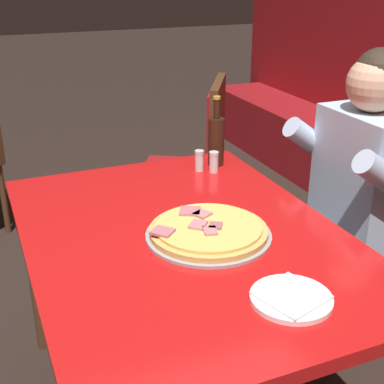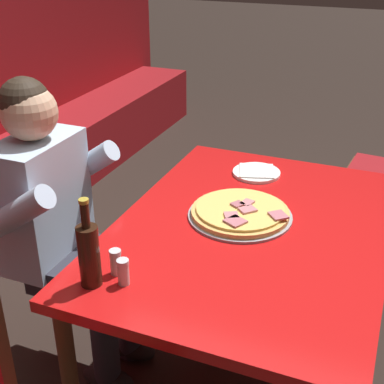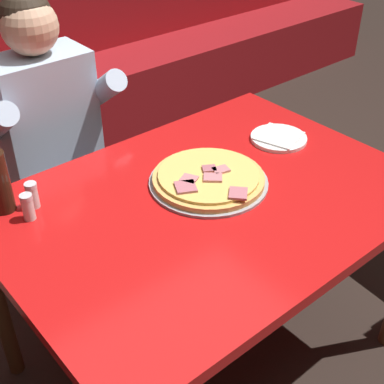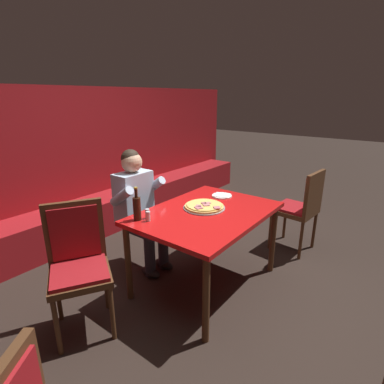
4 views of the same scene
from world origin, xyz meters
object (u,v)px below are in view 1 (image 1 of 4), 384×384
object	(u,v)px
diner_seated_blue_shirt	(343,197)
dining_chair_near_right	(194,161)
beer_bottle	(216,140)
shaker_red_pepper_flakes	(214,163)
plate_white_paper	(291,298)
shaker_oregano	(199,162)
pizza	(208,231)
main_dining_table	(184,254)

from	to	relation	value
diner_seated_blue_shirt	dining_chair_near_right	bearing A→B (deg)	-164.06
beer_bottle	shaker_red_pepper_flakes	size ratio (longest dim) A/B	3.40
plate_white_paper	shaker_oregano	xyz separation A→B (m)	(-0.93, 0.15, 0.03)
shaker_oregano	diner_seated_blue_shirt	distance (m)	0.59
plate_white_paper	beer_bottle	size ratio (longest dim) A/B	0.72
plate_white_paper	shaker_oregano	world-z (taller)	shaker_oregano
pizza	main_dining_table	bearing A→B (deg)	-128.77
plate_white_paper	diner_seated_blue_shirt	distance (m)	0.86
pizza	shaker_oregano	bearing A→B (deg)	159.26
beer_bottle	shaker_red_pepper_flakes	world-z (taller)	beer_bottle
beer_bottle	pizza	bearing A→B (deg)	-27.19
diner_seated_blue_shirt	shaker_red_pepper_flakes	bearing A→B (deg)	-125.50
main_dining_table	pizza	xyz separation A→B (m)	(0.05, 0.06, 0.10)
plate_white_paper	beer_bottle	bearing A→B (deg)	165.88
pizza	beer_bottle	size ratio (longest dim) A/B	1.35
plate_white_paper	shaker_oregano	bearing A→B (deg)	170.71
shaker_red_pepper_flakes	main_dining_table	bearing A→B (deg)	-34.88
shaker_oregano	shaker_red_pepper_flakes	xyz separation A→B (m)	(0.04, 0.05, 0.00)
shaker_oregano	diner_seated_blue_shirt	bearing A→B (deg)	54.18
shaker_red_pepper_flakes	diner_seated_blue_shirt	size ratio (longest dim) A/B	0.07
shaker_oregano	dining_chair_near_right	bearing A→B (deg)	158.86
main_dining_table	shaker_oregano	size ratio (longest dim) A/B	15.50
plate_white_paper	diner_seated_blue_shirt	world-z (taller)	diner_seated_blue_shirt
diner_seated_blue_shirt	dining_chair_near_right	world-z (taller)	diner_seated_blue_shirt
plate_white_paper	dining_chair_near_right	world-z (taller)	dining_chair_near_right
plate_white_paper	beer_bottle	world-z (taller)	beer_bottle
beer_bottle	main_dining_table	bearing A→B (deg)	-34.24
main_dining_table	shaker_red_pepper_flakes	world-z (taller)	shaker_red_pepper_flakes
main_dining_table	diner_seated_blue_shirt	world-z (taller)	diner_seated_blue_shirt
main_dining_table	pizza	bearing A→B (deg)	51.23
diner_seated_blue_shirt	dining_chair_near_right	size ratio (longest dim) A/B	1.25
pizza	shaker_red_pepper_flakes	world-z (taller)	shaker_red_pepper_flakes
pizza	beer_bottle	bearing A→B (deg)	152.81
main_dining_table	plate_white_paper	bearing A→B (deg)	14.15
main_dining_table	dining_chair_near_right	world-z (taller)	dining_chair_near_right
beer_bottle	shaker_oregano	size ratio (longest dim) A/B	3.40
shaker_oregano	dining_chair_near_right	distance (m)	0.63
shaker_red_pepper_flakes	diner_seated_blue_shirt	distance (m)	0.53
plate_white_paper	dining_chair_near_right	distance (m)	1.54
pizza	shaker_red_pepper_flakes	distance (m)	0.56
pizza	dining_chair_near_right	xyz separation A→B (m)	(-1.09, 0.42, -0.20)
plate_white_paper	beer_bottle	distance (m)	1.00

